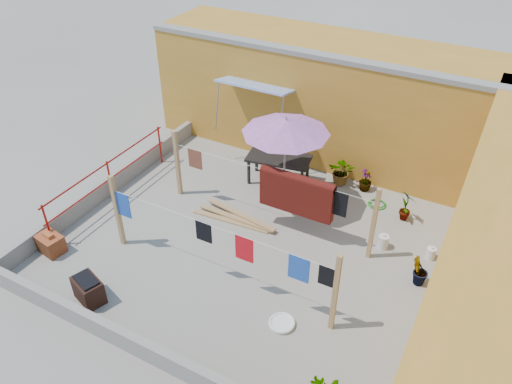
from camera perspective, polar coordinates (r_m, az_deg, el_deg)
ground at (r=11.36m, az=-0.66°, el=-5.68°), size 80.00×80.00×0.00m
wall_back at (r=13.99m, az=10.65°, el=10.03°), size 11.00×3.27×3.21m
parapet_front at (r=9.23m, az=-12.05°, el=-17.45°), size 8.30×0.16×0.44m
parapet_left at (r=13.29m, az=-16.23°, el=0.78°), size 0.16×7.30×0.44m
red_railing at (r=12.77m, az=-16.43°, el=1.90°), size 0.05×4.20×1.10m
clothesline_rig at (r=10.89m, az=3.46°, el=-0.87°), size 5.09×2.35×1.80m
patio_umbrella at (r=11.28m, az=3.45°, el=7.45°), size 2.15×2.15×2.44m
outdoor_table at (r=12.92m, az=2.61°, el=3.72°), size 1.74×1.08×0.76m
brick_stack at (r=11.87m, az=-22.43°, el=-5.46°), size 0.63×0.50×0.50m
lumber_pile at (r=11.93m, az=-2.33°, el=-2.97°), size 2.13×0.60×0.13m
brazier at (r=10.44m, az=-18.59°, el=-10.53°), size 0.72×0.59×0.56m
white_basin at (r=9.67m, az=2.97°, el=-14.74°), size 0.50×0.50×0.09m
water_jug_a at (r=11.45m, az=14.31°, el=-5.53°), size 0.24×0.24×0.37m
water_jug_b at (r=11.49m, az=19.35°, el=-6.63°), size 0.20×0.20×0.32m
green_hose at (r=12.78m, az=13.68°, el=-1.35°), size 0.45×0.45×0.07m
plant_back_a at (r=13.20m, az=9.81°, el=2.36°), size 0.76×0.68×0.76m
plant_back_b at (r=13.10m, az=12.40°, el=1.32°), size 0.36×0.36×0.60m
plant_right_a at (r=12.25m, az=16.83°, el=-1.47°), size 0.53×0.52×0.84m
plant_right_b at (r=10.68m, az=18.16°, el=-8.62°), size 0.48×0.49×0.69m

